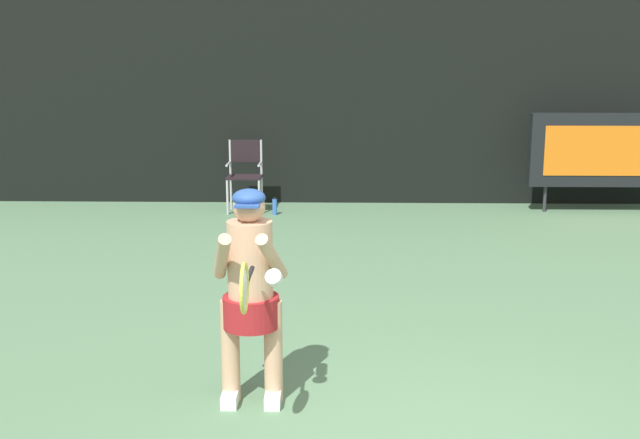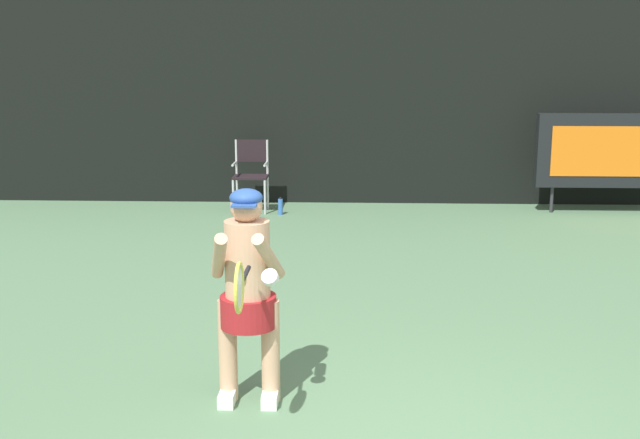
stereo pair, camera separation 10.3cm
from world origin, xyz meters
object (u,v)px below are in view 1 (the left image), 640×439
Objects in this scene: tennis_player at (251,287)px; tennis_racket at (245,287)px; umpire_chair at (245,171)px; scoreboard at (603,150)px; water_bottle at (275,207)px.

tennis_player is 2.52× the size of tennis_racket.
tennis_player reaches higher than umpire_chair.
tennis_racket is (0.04, -0.67, 0.21)m from tennis_player.
scoreboard is 1.45× the size of tennis_player.
umpire_chair is 4.08× the size of water_bottle.
water_bottle is at bearing 93.13° from tennis_player.
scoreboard is 5.42m from umpire_chair.
scoreboard is 3.65× the size of tennis_racket.
scoreboard is 8.30× the size of water_bottle.
water_bottle is (0.47, -0.30, -0.50)m from umpire_chair.
tennis_racket is (0.39, -7.08, 0.92)m from water_bottle.
tennis_racket is (0.87, -7.38, 0.43)m from umpire_chair.
umpire_chair is at bearing 113.86° from tennis_racket.
water_bottle is at bearing 110.34° from tennis_racket.
scoreboard reaches higher than water_bottle.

